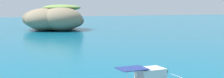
{
  "coord_description": "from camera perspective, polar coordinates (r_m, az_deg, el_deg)",
  "views": [
    {
      "loc": [
        -17.94,
        -9.74,
        6.47
      ],
      "look_at": [
        -2.21,
        21.7,
        2.66
      ],
      "focal_mm": 46.14,
      "sensor_mm": 36.0,
      "label": 1
    }
  ],
  "objects": [
    {
      "name": "islet_large",
      "position": [
        86.27,
        -11.62,
        3.86
      ],
      "size": [
        22.87,
        24.19,
        7.45
      ],
      "color": "#756651",
      "rests_on": "ground"
    }
  ]
}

